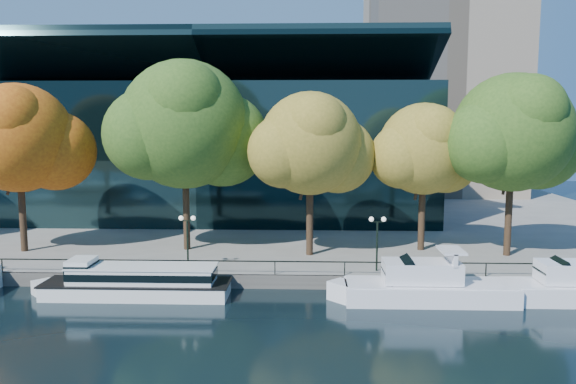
{
  "coord_description": "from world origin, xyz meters",
  "views": [
    {
      "loc": [
        7.32,
        -36.01,
        11.84
      ],
      "look_at": [
        5.77,
        8.0,
        6.39
      ],
      "focal_mm": 35.0,
      "sensor_mm": 36.0,
      "label": 1
    }
  ],
  "objects_px": {
    "cruiser_near": "(422,285)",
    "tree_3": "(312,146)",
    "lamp_1": "(187,230)",
    "tree_4": "(426,151)",
    "tree_2": "(187,127)",
    "tour_boat": "(132,281)",
    "tree_5": "(515,135)",
    "cruiser_far": "(571,286)",
    "tree_1": "(20,140)",
    "lamp_2": "(377,231)"
  },
  "relations": [
    {
      "from": "cruiser_far",
      "to": "tree_1",
      "type": "distance_m",
      "value": 43.39
    },
    {
      "from": "cruiser_far",
      "to": "tree_5",
      "type": "bearing_deg",
      "value": 95.59
    },
    {
      "from": "tour_boat",
      "to": "cruiser_near",
      "type": "xyz_separation_m",
      "value": [
        19.59,
        -0.41,
        -0.0
      ]
    },
    {
      "from": "tree_2",
      "to": "cruiser_near",
      "type": "bearing_deg",
      "value": -30.83
    },
    {
      "from": "tree_1",
      "to": "tree_4",
      "type": "xyz_separation_m",
      "value": [
        33.79,
        1.68,
        -0.91
      ]
    },
    {
      "from": "cruiser_near",
      "to": "cruiser_far",
      "type": "distance_m",
      "value": 9.88
    },
    {
      "from": "lamp_2",
      "to": "tree_1",
      "type": "bearing_deg",
      "value": 169.52
    },
    {
      "from": "tree_2",
      "to": "tree_5",
      "type": "height_order",
      "value": "tree_2"
    },
    {
      "from": "tour_boat",
      "to": "lamp_1",
      "type": "distance_m",
      "value": 5.59
    },
    {
      "from": "tree_2",
      "to": "lamp_1",
      "type": "xyz_separation_m",
      "value": [
        1.27,
        -6.53,
        -7.49
      ]
    },
    {
      "from": "tree_5",
      "to": "cruiser_near",
      "type": "bearing_deg",
      "value": -134.04
    },
    {
      "from": "tree_4",
      "to": "lamp_1",
      "type": "xyz_separation_m",
      "value": [
        -18.79,
        -7.05,
        -5.5
      ]
    },
    {
      "from": "tree_2",
      "to": "tree_5",
      "type": "xyz_separation_m",
      "value": [
        26.77,
        -1.31,
        -0.61
      ]
    },
    {
      "from": "tree_1",
      "to": "tree_5",
      "type": "bearing_deg",
      "value": -0.22
    },
    {
      "from": "cruiser_near",
      "to": "tree_5",
      "type": "distance_m",
      "value": 16.19
    },
    {
      "from": "tree_4",
      "to": "tree_3",
      "type": "bearing_deg",
      "value": -167.07
    },
    {
      "from": "tree_1",
      "to": "tree_4",
      "type": "bearing_deg",
      "value": 2.85
    },
    {
      "from": "tree_4",
      "to": "lamp_2",
      "type": "relative_size",
      "value": 3.11
    },
    {
      "from": "cruiser_near",
      "to": "lamp_1",
      "type": "xyz_separation_m",
      "value": [
        -16.51,
        4.09,
        2.86
      ]
    },
    {
      "from": "cruiser_near",
      "to": "tree_2",
      "type": "height_order",
      "value": "tree_2"
    },
    {
      "from": "tree_1",
      "to": "tree_5",
      "type": "xyz_separation_m",
      "value": [
        40.5,
        -0.15,
        0.46
      ]
    },
    {
      "from": "tree_5",
      "to": "lamp_1",
      "type": "distance_m",
      "value": 26.92
    },
    {
      "from": "tour_boat",
      "to": "tree_4",
      "type": "bearing_deg",
      "value": 26.12
    },
    {
      "from": "tour_boat",
      "to": "tree_1",
      "type": "relative_size",
      "value": 0.98
    },
    {
      "from": "cruiser_near",
      "to": "tree_3",
      "type": "distance_m",
      "value": 14.55
    },
    {
      "from": "tree_5",
      "to": "lamp_2",
      "type": "bearing_deg",
      "value": -155.63
    },
    {
      "from": "tour_boat",
      "to": "tree_1",
      "type": "xyz_separation_m",
      "value": [
        -11.92,
        9.04,
        9.27
      ]
    },
    {
      "from": "tour_boat",
      "to": "tree_4",
      "type": "distance_m",
      "value": 25.76
    },
    {
      "from": "tour_boat",
      "to": "tree_5",
      "type": "relative_size",
      "value": 0.94
    },
    {
      "from": "tree_2",
      "to": "lamp_1",
      "type": "relative_size",
      "value": 4.0
    },
    {
      "from": "tree_4",
      "to": "tree_5",
      "type": "height_order",
      "value": "tree_5"
    },
    {
      "from": "tree_3",
      "to": "lamp_2",
      "type": "bearing_deg",
      "value": -45.63
    },
    {
      "from": "cruiser_far",
      "to": "tree_2",
      "type": "distance_m",
      "value": 31.29
    },
    {
      "from": "cruiser_near",
      "to": "tree_5",
      "type": "relative_size",
      "value": 0.84
    },
    {
      "from": "tour_boat",
      "to": "lamp_1",
      "type": "xyz_separation_m",
      "value": [
        3.08,
        3.68,
        2.86
      ]
    },
    {
      "from": "tree_1",
      "to": "tree_4",
      "type": "distance_m",
      "value": 33.85
    },
    {
      "from": "lamp_2",
      "to": "tree_4",
      "type": "bearing_deg",
      "value": 55.73
    },
    {
      "from": "cruiser_far",
      "to": "tree_3",
      "type": "distance_m",
      "value": 21.17
    },
    {
      "from": "lamp_1",
      "to": "cruiser_far",
      "type": "bearing_deg",
      "value": -8.22
    },
    {
      "from": "tree_4",
      "to": "tree_5",
      "type": "distance_m",
      "value": 7.09
    },
    {
      "from": "tour_boat",
      "to": "tree_1",
      "type": "bearing_deg",
      "value": 142.81
    },
    {
      "from": "cruiser_near",
      "to": "tree_1",
      "type": "bearing_deg",
      "value": 163.3
    },
    {
      "from": "tree_2",
      "to": "tree_4",
      "type": "distance_m",
      "value": 20.17
    },
    {
      "from": "lamp_1",
      "to": "lamp_2",
      "type": "xyz_separation_m",
      "value": [
        13.99,
        0.0,
        0.0
      ]
    },
    {
      "from": "cruiser_far",
      "to": "tree_4",
      "type": "distance_m",
      "value": 15.68
    },
    {
      "from": "lamp_1",
      "to": "lamp_2",
      "type": "relative_size",
      "value": 1.0
    },
    {
      "from": "cruiser_near",
      "to": "lamp_1",
      "type": "distance_m",
      "value": 17.24
    },
    {
      "from": "tree_3",
      "to": "cruiser_near",
      "type": "bearing_deg",
      "value": -50.9
    },
    {
      "from": "lamp_2",
      "to": "lamp_1",
      "type": "bearing_deg",
      "value": 180.0
    },
    {
      "from": "tree_5",
      "to": "lamp_1",
      "type": "height_order",
      "value": "tree_5"
    }
  ]
}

